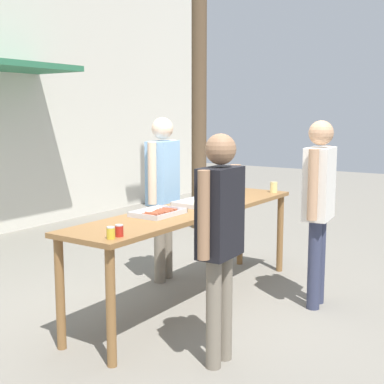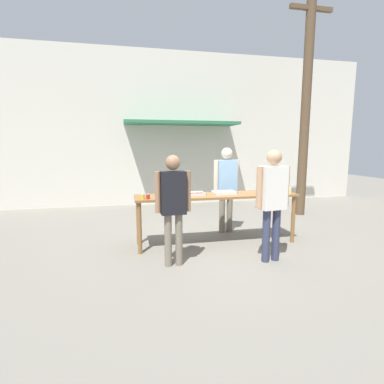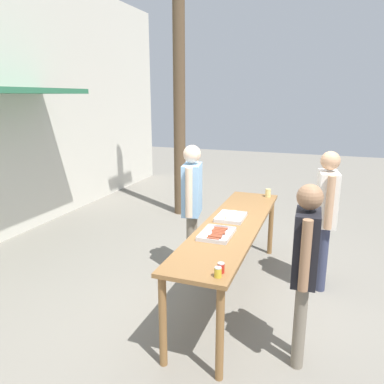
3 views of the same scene
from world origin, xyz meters
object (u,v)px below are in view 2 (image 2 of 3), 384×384
Objects in this scene: condiment_jar_ketchup at (148,197)px; person_server_behind_table at (226,182)px; food_tray_sausages at (192,194)px; condiment_jar_mustard at (143,197)px; utility_pole at (306,99)px; food_tray_buns at (224,192)px; beer_cup at (289,190)px; person_customer_holding_hotdog at (173,200)px; person_customer_with_cup at (273,196)px.

person_server_behind_table is at bearing 27.46° from condiment_jar_ketchup.
food_tray_sausages is 5.11× the size of condiment_jar_mustard.
food_tray_buns is at bearing -147.12° from utility_pole.
condiment_jar_mustard is 0.74× the size of beer_cup.
utility_pole is at bearing 52.72° from beer_cup.
beer_cup is 0.02× the size of utility_pole.
utility_pole reaches higher than condiment_jar_ketchup.
person_server_behind_table reaches higher than food_tray_sausages.
beer_cup is at bearing -53.36° from person_server_behind_table.
condiment_jar_ketchup is 0.05× the size of person_server_behind_table.
condiment_jar_mustard is at bearing 179.00° from condiment_jar_ketchup.
person_customer_holding_hotdog is at bearing -63.76° from condiment_jar_ketchup.
person_customer_holding_hotdog is (-0.48, -0.91, 0.07)m from food_tray_sausages.
person_server_behind_table reaches higher than person_customer_with_cup.
food_tray_buns is at bearing -76.31° from person_customer_with_cup.
person_server_behind_table is 1.01× the size of person_customer_with_cup.
person_server_behind_table is at bearing 34.79° from food_tray_sausages.
condiment_jar_ketchup reaches higher than food_tray_buns.
person_customer_holding_hotdog is 0.29× the size of utility_pole.
person_customer_with_cup is at bearing 172.41° from person_customer_holding_hotdog.
condiment_jar_mustard is 1.00× the size of condiment_jar_ketchup.
person_customer_holding_hotdog is at bearing -13.09° from person_customer_with_cup.
person_customer_holding_hotdog is at bearing -117.88° from food_tray_sausages.
utility_pole is (2.25, 2.78, 1.88)m from person_customer_with_cup.
food_tray_buns is 1.42m from person_customer_holding_hotdog.
condiment_jar_mustard is 1.92m from person_server_behind_table.
food_tray_buns is 3.48× the size of beer_cup.
condiment_jar_ketchup is 4.92m from utility_pole.
person_customer_holding_hotdog is at bearing -139.77° from food_tray_buns.
person_server_behind_table is at bearing 137.49° from beer_cup.
food_tray_sausages is at bearing -53.91° from person_customer_with_cup.
beer_cup is 0.07× the size of person_customer_with_cup.
person_server_behind_table reaches higher than food_tray_buns.
person_customer_with_cup is at bearing -46.32° from food_tray_sausages.
person_customer_holding_hotdog is at bearing -58.00° from condiment_jar_mustard.
condiment_jar_mustard is 0.05× the size of person_customer_holding_hotdog.
utility_pole reaches higher than person_customer_with_cup.
person_customer_with_cup is at bearing -68.71° from food_tray_buns.
condiment_jar_mustard is at bearing -169.73° from food_tray_buns.
food_tray_buns is at bearing 167.39° from beer_cup.
condiment_jar_ketchup is at bearing -31.11° from person_customer_with_cup.
food_tray_sausages is 0.27× the size of person_customer_holding_hotdog.
food_tray_sausages is 1.46m from person_customer_with_cup.
condiment_jar_ketchup is at bearing -169.06° from food_tray_buns.
condiment_jar_ketchup is 0.02× the size of utility_pole.
person_server_behind_table is at bearing 67.55° from food_tray_buns.
food_tray_sausages is at bearing -152.16° from utility_pole.
utility_pole reaches higher than beer_cup.
utility_pole reaches higher than food_tray_buns.
person_server_behind_table is 1.05× the size of person_customer_holding_hotdog.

